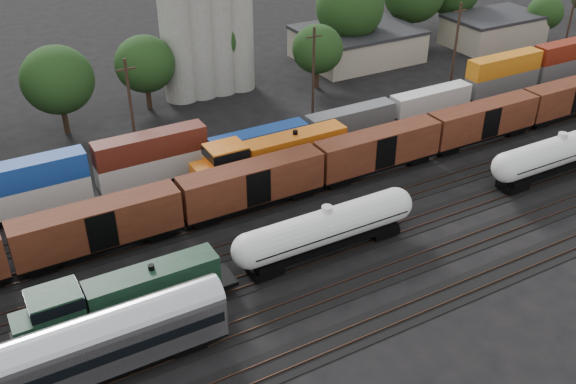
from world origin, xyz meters
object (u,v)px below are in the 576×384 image
passenger_coach (54,360)px  grain_silo (205,15)px  tank_car_a (326,228)px  green_locomotive (116,299)px  orange_locomotive (268,156)px

passenger_coach → grain_silo: bearing=56.1°
passenger_coach → grain_silo: (30.95, 46.00, 7.90)m
tank_car_a → passenger_coach: size_ratio=0.77×
passenger_coach → green_locomotive: bearing=42.1°
green_locomotive → passenger_coach: 7.48m
orange_locomotive → passenger_coach: bearing=-143.2°
green_locomotive → grain_silo: bearing=58.2°
green_locomotive → orange_locomotive: orange_locomotive is taller
tank_car_a → orange_locomotive: bearing=82.5°
orange_locomotive → grain_silo: grain_silo is taller
tank_car_a → grain_silo: (6.21, 41.00, 8.39)m
green_locomotive → tank_car_a: size_ratio=0.95×
green_locomotive → grain_silo: (25.42, 41.00, 8.60)m
green_locomotive → passenger_coach: size_ratio=0.73×
tank_car_a → passenger_coach: (-24.74, -5.00, 0.49)m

